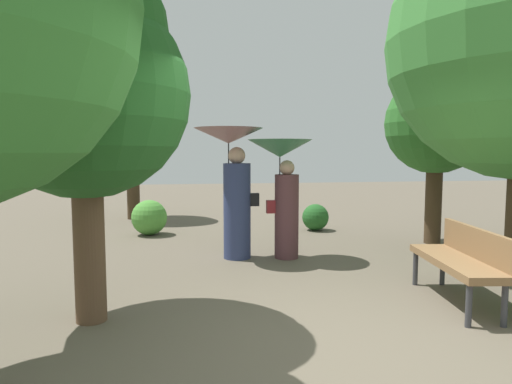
{
  "coord_description": "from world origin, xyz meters",
  "views": [
    {
      "loc": [
        -1.2,
        -3.34,
        1.65
      ],
      "look_at": [
        0.0,
        3.91,
        0.99
      ],
      "focal_mm": 30.85,
      "sensor_mm": 36.0,
      "label": 1
    }
  ],
  "objects_px": {
    "person_left": "(233,173)",
    "park_bench": "(463,257)",
    "person_right": "(283,176)",
    "tree_near_right": "(437,114)",
    "tree_near_left": "(131,118)",
    "tree_far_back": "(83,74)"
  },
  "relations": [
    {
      "from": "person_right",
      "to": "tree_near_left",
      "type": "xyz_separation_m",
      "value": [
        -2.75,
        4.6,
        1.22
      ]
    },
    {
      "from": "tree_near_right",
      "to": "tree_near_left",
      "type": "bearing_deg",
      "value": 145.27
    },
    {
      "from": "tree_near_left",
      "to": "tree_near_right",
      "type": "relative_size",
      "value": 1.06
    },
    {
      "from": "tree_near_right",
      "to": "person_left",
      "type": "bearing_deg",
      "value": -171.88
    },
    {
      "from": "park_bench",
      "to": "tree_near_right",
      "type": "relative_size",
      "value": 0.45
    },
    {
      "from": "person_left",
      "to": "park_bench",
      "type": "distance_m",
      "value": 3.44
    },
    {
      "from": "tree_near_left",
      "to": "park_bench",
      "type": "bearing_deg",
      "value": -58.77
    },
    {
      "from": "tree_near_right",
      "to": "person_right",
      "type": "bearing_deg",
      "value": -167.63
    },
    {
      "from": "person_left",
      "to": "tree_near_left",
      "type": "distance_m",
      "value": 5.04
    },
    {
      "from": "tree_near_left",
      "to": "tree_far_back",
      "type": "distance_m",
      "value": 6.84
    },
    {
      "from": "person_right",
      "to": "tree_near_right",
      "type": "bearing_deg",
      "value": -73.62
    },
    {
      "from": "person_left",
      "to": "park_bench",
      "type": "height_order",
      "value": "person_left"
    },
    {
      "from": "tree_near_right",
      "to": "tree_far_back",
      "type": "xyz_separation_m",
      "value": [
        -5.38,
        -2.87,
        0.04
      ]
    },
    {
      "from": "tree_near_right",
      "to": "tree_far_back",
      "type": "relative_size",
      "value": 0.97
    },
    {
      "from": "park_bench",
      "to": "tree_far_back",
      "type": "bearing_deg",
      "value": -83.34
    },
    {
      "from": "person_right",
      "to": "tree_near_right",
      "type": "distance_m",
      "value": 3.2
    },
    {
      "from": "park_bench",
      "to": "tree_near_left",
      "type": "bearing_deg",
      "value": -140.11
    },
    {
      "from": "tree_near_left",
      "to": "person_left",
      "type": "bearing_deg",
      "value": -66.05
    },
    {
      "from": "person_right",
      "to": "person_left",
      "type": "bearing_deg",
      "value": 85.18
    },
    {
      "from": "person_right",
      "to": "tree_near_left",
      "type": "bearing_deg",
      "value": 34.89
    },
    {
      "from": "person_left",
      "to": "person_right",
      "type": "bearing_deg",
      "value": -94.82
    },
    {
      "from": "park_bench",
      "to": "tree_near_right",
      "type": "distance_m",
      "value": 3.82
    }
  ]
}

